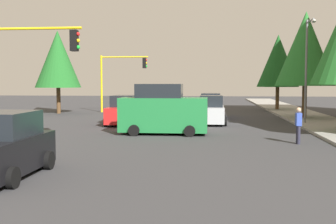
# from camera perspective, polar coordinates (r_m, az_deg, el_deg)

# --- Properties ---
(ground_plane) EXTENTS (120.00, 120.00, 0.00)m
(ground_plane) POSITION_cam_1_polar(r_m,az_deg,el_deg) (25.05, -0.78, -2.46)
(ground_plane) COLOR #353538
(sidewalk_kerb) EXTENTS (80.00, 4.00, 0.15)m
(sidewalk_kerb) POSITION_cam_1_polar(r_m,az_deg,el_deg) (30.78, 20.20, -1.34)
(sidewalk_kerb) COLOR gray
(sidewalk_kerb) RESTS_ON ground
(lane_arrow_near) EXTENTS (2.40, 1.10, 1.10)m
(lane_arrow_near) POSITION_cam_1_polar(r_m,az_deg,el_deg) (14.76, -18.04, -7.29)
(lane_arrow_near) COLOR silver
(lane_arrow_near) RESTS_ON ground
(traffic_signal_far_right) EXTENTS (0.36, 4.59, 5.37)m
(traffic_signal_far_right) POSITION_cam_1_polar(r_m,az_deg,el_deg) (39.67, -6.52, 5.47)
(traffic_signal_far_right) COLOR yellow
(traffic_signal_far_right) RESTS_ON ground
(traffic_signal_near_right) EXTENTS (0.36, 4.59, 5.50)m
(traffic_signal_near_right) POSITION_cam_1_polar(r_m,az_deg,el_deg) (20.63, -18.82, 6.76)
(traffic_signal_near_right) COLOR yellow
(traffic_signal_near_right) RESTS_ON ground
(street_lamp_curbside) EXTENTS (2.15, 0.28, 7.00)m
(street_lamp_curbside) POSITION_cam_1_polar(r_m,az_deg,el_deg) (29.04, 18.58, 6.82)
(street_lamp_curbside) COLOR slate
(street_lamp_curbside) RESTS_ON ground
(tree_roadside_far) EXTENTS (4.15, 4.15, 7.58)m
(tree_roadside_far) POSITION_cam_1_polar(r_m,az_deg,el_deg) (43.26, 14.84, 6.78)
(tree_roadside_far) COLOR brown
(tree_roadside_far) RESTS_ON ground
(tree_roadside_mid) EXTENTS (4.48, 4.48, 8.20)m
(tree_roadside_mid) POSITION_cam_1_polar(r_m,az_deg,el_deg) (33.56, 18.33, 8.21)
(tree_roadside_mid) COLOR brown
(tree_roadside_mid) RESTS_ON ground
(tree_opposite_side) EXTENTS (4.13, 4.13, 7.54)m
(tree_opposite_side) POSITION_cam_1_polar(r_m,az_deg,el_deg) (39.33, -14.87, 7.01)
(tree_opposite_side) COLOR brown
(tree_opposite_side) RESTS_ON ground
(delivery_van_green) EXTENTS (2.22, 4.80, 2.77)m
(delivery_van_green) POSITION_cam_1_polar(r_m,az_deg,el_deg) (22.93, -0.68, 0.14)
(delivery_van_green) COLOR #1E7238
(delivery_van_green) RESTS_ON ground
(car_blue) EXTENTS (3.64, 2.00, 1.98)m
(car_blue) POSITION_cam_1_polar(r_m,az_deg,el_deg) (33.68, 5.85, 0.74)
(car_blue) COLOR blue
(car_blue) RESTS_ON ground
(car_red) EXTENTS (4.11, 2.03, 1.98)m
(car_red) POSITION_cam_1_polar(r_m,az_deg,el_deg) (28.33, -6.08, 0.10)
(car_red) COLOR red
(car_red) RESTS_ON ground
(car_silver) EXTENTS (3.74, 2.01, 1.98)m
(car_silver) POSITION_cam_1_polar(r_m,az_deg,el_deg) (28.42, 5.95, 0.11)
(car_silver) COLOR #B2B5BA
(car_silver) RESTS_ON ground
(car_black) EXTENTS (4.05, 1.99, 1.98)m
(car_black) POSITION_cam_1_polar(r_m,az_deg,el_deg) (13.55, -21.50, -4.57)
(car_black) COLOR black
(car_black) RESTS_ON ground
(pedestrian_crossing) EXTENTS (0.40, 0.24, 1.70)m
(pedestrian_crossing) POSITION_cam_1_polar(r_m,az_deg,el_deg) (20.24, 17.44, -1.64)
(pedestrian_crossing) COLOR #262638
(pedestrian_crossing) RESTS_ON ground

